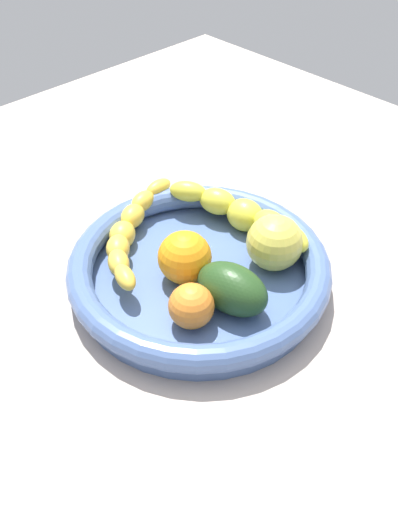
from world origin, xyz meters
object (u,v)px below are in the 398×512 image
(orange_mid_left, at_px, (185,257))
(fruit_bowl, at_px, (199,270))
(banana_draped_right, at_px, (242,214))
(apple_yellow, at_px, (275,243))
(banana_draped_left, at_px, (129,231))
(avocado_dark, at_px, (232,289))
(orange_front, at_px, (191,306))

(orange_mid_left, bearing_deg, fruit_bowl, -118.05)
(banana_draped_right, xyz_separation_m, apple_yellow, (-0.07, 0.02, 0.01))
(fruit_bowl, height_order, banana_draped_left, banana_draped_left)
(banana_draped_left, distance_m, avocado_dark, 0.17)
(banana_draped_left, height_order, banana_draped_right, banana_draped_right)
(apple_yellow, bearing_deg, orange_front, 90.36)
(fruit_bowl, relative_size, apple_yellow, 4.57)
(fruit_bowl, bearing_deg, avocado_dark, 170.91)
(orange_front, bearing_deg, orange_mid_left, -37.39)
(orange_front, height_order, orange_mid_left, orange_mid_left)
(banana_draped_left, height_order, orange_mid_left, orange_mid_left)
(orange_front, bearing_deg, apple_yellow, -89.64)
(banana_draped_right, bearing_deg, banana_draped_left, 58.38)
(banana_draped_right, distance_m, orange_mid_left, 0.12)
(banana_draped_left, xyz_separation_m, orange_front, (-0.15, 0.03, 0.00))
(banana_draped_right, xyz_separation_m, orange_mid_left, (-0.02, 0.12, 0.00))
(banana_draped_left, height_order, orange_front, orange_front)
(fruit_bowl, xyz_separation_m, orange_mid_left, (0.01, 0.02, 0.02))
(avocado_dark, xyz_separation_m, apple_yellow, (0.01, -0.09, 0.01))
(banana_draped_right, xyz_separation_m, avocado_dark, (-0.09, 0.11, 0.00))
(banana_draped_left, relative_size, orange_mid_left, 2.85)
(banana_draped_left, xyz_separation_m, apple_yellow, (-0.15, -0.10, 0.01))
(fruit_bowl, height_order, orange_mid_left, orange_mid_left)
(orange_front, bearing_deg, banana_draped_left, -13.05)
(fruit_bowl, distance_m, banana_draped_left, 0.10)
(orange_mid_left, bearing_deg, avocado_dark, -175.90)
(fruit_bowl, xyz_separation_m, banana_draped_left, (0.10, 0.02, 0.01))
(orange_mid_left, height_order, apple_yellow, apple_yellow)
(fruit_bowl, relative_size, banana_draped_right, 1.45)
(banana_draped_left, bearing_deg, banana_draped_right, -121.62)
(fruit_bowl, height_order, banana_draped_right, banana_draped_right)
(banana_draped_left, distance_m, apple_yellow, 0.18)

